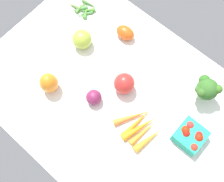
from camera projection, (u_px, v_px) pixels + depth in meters
tablecloth at (112, 94)px, 116.00cm from camera, size 104.00×76.00×2.00cm
berry_basket at (191, 136)px, 105.96cm from camera, size 10.24×10.24×6.35cm
red_onion_center at (94, 97)px, 111.15cm from camera, size 6.12×6.12×6.12cm
bell_pepper_red at (124, 84)px, 111.55cm from camera, size 11.03×11.03×9.09cm
okra_pile at (83, 9)px, 128.05cm from camera, size 13.10×11.69×1.95cm
bell_pepper_orange at (49, 83)px, 111.25cm from camera, size 9.73×9.73×9.84cm
carrot_bunch at (140, 127)px, 108.81cm from camera, size 17.67×16.91×2.83cm
roma_tomato at (125, 33)px, 121.49cm from camera, size 8.77×6.53×5.66cm
broccoli_head at (207, 89)px, 107.85cm from camera, size 9.59×9.12×11.47cm
heirloom_tomato_green at (82, 39)px, 118.97cm from camera, size 8.12×8.12×8.12cm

